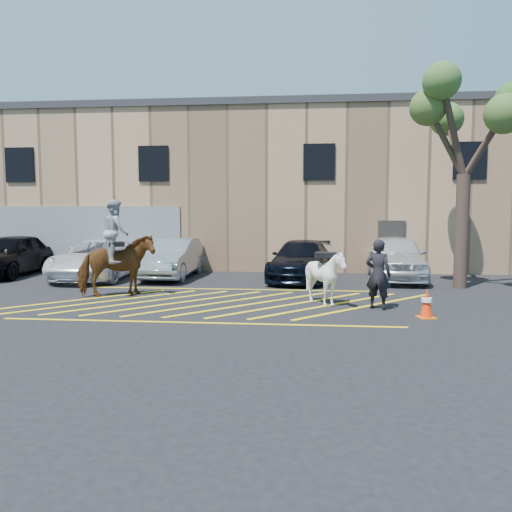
# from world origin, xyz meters

# --- Properties ---
(ground) EXTENTS (90.00, 90.00, 0.00)m
(ground) POSITION_xyz_m (0.00, 0.00, 0.00)
(ground) COLOR black
(ground) RESTS_ON ground
(car_black_suv) EXTENTS (2.33, 5.06, 1.68)m
(car_black_suv) POSITION_xyz_m (-9.38, 4.91, 0.84)
(car_black_suv) COLOR black
(car_black_suv) RESTS_ON ground
(car_white_pickup) EXTENTS (2.48, 5.35, 1.48)m
(car_white_pickup) POSITION_xyz_m (-5.43, 4.46, 0.74)
(car_white_pickup) COLOR white
(car_white_pickup) RESTS_ON ground
(car_silver_sedan) EXTENTS (1.66, 4.64, 1.53)m
(car_silver_sedan) POSITION_xyz_m (-2.69, 4.90, 0.76)
(car_silver_sedan) COLOR #8E969B
(car_silver_sedan) RESTS_ON ground
(car_blue_suv) EXTENTS (2.72, 5.28, 1.46)m
(car_blue_suv) POSITION_xyz_m (2.32, 4.87, 0.73)
(car_blue_suv) COLOR black
(car_blue_suv) RESTS_ON ground
(car_white_suv) EXTENTS (2.44, 5.15, 1.70)m
(car_white_suv) POSITION_xyz_m (5.88, 5.18, 0.85)
(car_white_suv) COLOR silver
(car_white_suv) RESTS_ON ground
(handler) EXTENTS (0.80, 0.69, 1.86)m
(handler) POSITION_xyz_m (4.38, -0.70, 0.93)
(handler) COLOR black
(handler) RESTS_ON ground
(warehouse) EXTENTS (32.42, 10.20, 7.30)m
(warehouse) POSITION_xyz_m (-0.01, 11.99, 3.65)
(warehouse) COLOR tan
(warehouse) RESTS_ON ground
(hatching_zone) EXTENTS (12.60, 5.12, 0.01)m
(hatching_zone) POSITION_xyz_m (-0.00, -0.30, 0.01)
(hatching_zone) COLOR yellow
(hatching_zone) RESTS_ON ground
(mounted_bay) EXTENTS (2.44, 1.92, 2.94)m
(mounted_bay) POSITION_xyz_m (-3.23, 0.52, 1.18)
(mounted_bay) COLOR brown
(mounted_bay) RESTS_ON ground
(saddled_white) EXTENTS (1.46, 1.59, 1.56)m
(saddled_white) POSITION_xyz_m (3.01, -0.26, 0.79)
(saddled_white) COLOR silver
(saddled_white) RESTS_ON ground
(traffic_cone) EXTENTS (0.46, 0.46, 0.73)m
(traffic_cone) POSITION_xyz_m (5.39, -1.71, 0.37)
(traffic_cone) COLOR orange
(traffic_cone) RESTS_ON ground
(tree) EXTENTS (3.99, 4.37, 7.31)m
(tree) POSITION_xyz_m (7.66, 3.31, 5.69)
(tree) COLOR #443129
(tree) RESTS_ON ground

